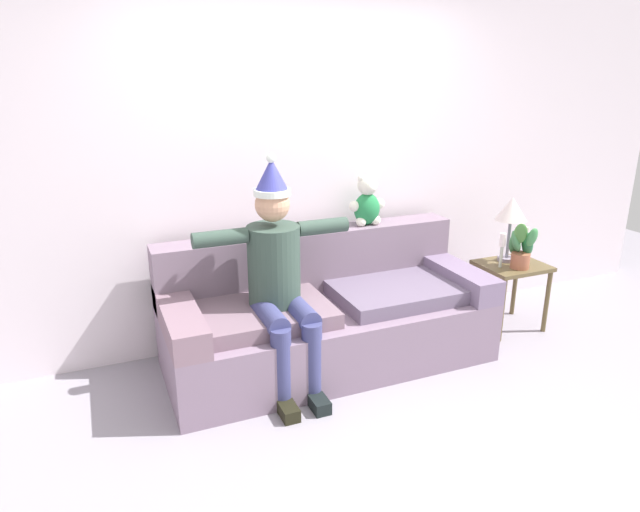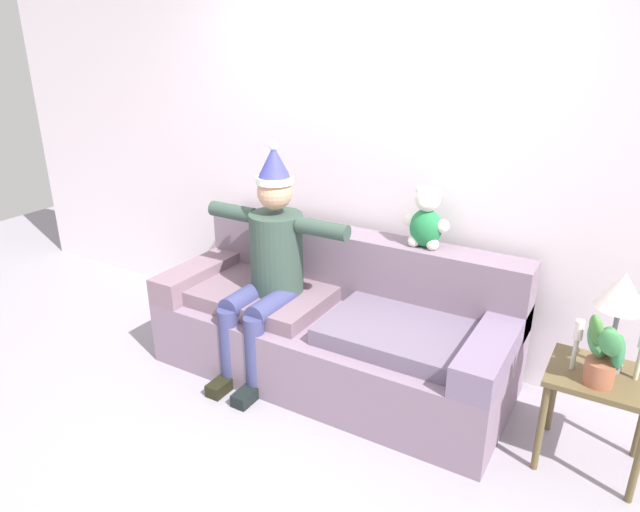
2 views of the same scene
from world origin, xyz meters
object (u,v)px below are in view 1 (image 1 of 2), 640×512
at_px(teddy_bear, 367,202).
at_px(candle_short, 526,239).
at_px(table_lamp, 511,212).
at_px(potted_plant, 522,246).
at_px(person_seated, 279,274).
at_px(couch, 325,315).
at_px(candle_tall, 502,245).
at_px(side_table, 511,275).

distance_m(teddy_bear, candle_short, 1.33).
xyz_separation_m(table_lamp, potted_plant, (-0.02, -0.17, -0.22)).
height_order(person_seated, teddy_bear, person_seated).
height_order(teddy_bear, table_lamp, teddy_bear).
xyz_separation_m(potted_plant, candle_short, (0.15, 0.13, 0.00)).
xyz_separation_m(couch, candle_short, (1.70, -0.06, 0.38)).
distance_m(person_seated, potted_plant, 1.94).
bearing_deg(person_seated, candle_tall, 1.79).
bearing_deg(potted_plant, person_seated, 179.62).
xyz_separation_m(person_seated, candle_short, (2.09, 0.12, -0.04)).
height_order(potted_plant, candle_tall, potted_plant).
xyz_separation_m(person_seated, teddy_bear, (0.85, 0.46, 0.29)).
relative_size(person_seated, potted_plant, 3.87).
relative_size(teddy_bear, candle_short, 1.40).
xyz_separation_m(side_table, potted_plant, (-0.02, -0.09, 0.27)).
distance_m(couch, person_seated, 0.61).
bearing_deg(side_table, teddy_bear, 160.90).
height_order(side_table, table_lamp, table_lamp).
height_order(couch, table_lamp, table_lamp).
bearing_deg(candle_tall, potted_plant, -29.19).
height_order(person_seated, candle_tall, person_seated).
relative_size(couch, candle_tall, 8.34).
xyz_separation_m(couch, side_table, (1.56, -0.10, 0.11)).
relative_size(couch, person_seated, 1.49).
bearing_deg(potted_plant, side_table, 80.42).
relative_size(table_lamp, candle_short, 1.88).
bearing_deg(table_lamp, candle_short, -18.98).
height_order(table_lamp, candle_short, table_lamp).
bearing_deg(person_seated, candle_short, 3.19).
height_order(side_table, candle_short, candle_short).
height_order(table_lamp, potted_plant, table_lamp).
bearing_deg(teddy_bear, person_seated, -151.89).
height_order(teddy_bear, side_table, teddy_bear).
bearing_deg(side_table, couch, 176.49).
relative_size(side_table, candle_short, 1.97).
xyz_separation_m(person_seated, side_table, (1.95, 0.08, -0.32)).
bearing_deg(candle_tall, side_table, 8.15).
xyz_separation_m(couch, potted_plant, (1.54, -0.19, 0.38)).
distance_m(couch, side_table, 1.56).
distance_m(side_table, candle_short, 0.31).
distance_m(side_table, table_lamp, 0.50).
bearing_deg(person_seated, side_table, 2.25).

